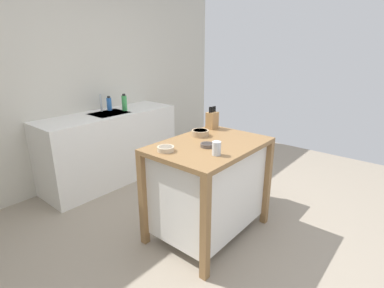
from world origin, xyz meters
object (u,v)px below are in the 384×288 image
at_px(bowl_stoneware_deep, 207,145).
at_px(bottle_dish_soap, 124,103).
at_px(bowl_ceramic_wide, 166,149).
at_px(drinking_cup, 217,148).
at_px(bottle_spray_cleaner, 109,104).
at_px(bowl_ceramic_small, 200,133).
at_px(trash_bin, 249,176).
at_px(sink_faucet, 101,103).
at_px(knife_block, 212,120).
at_px(kitchen_island, 209,184).

xyz_separation_m(bowl_stoneware_deep, bottle_dish_soap, (0.46, 1.69, 0.09)).
xyz_separation_m(bowl_ceramic_wide, drinking_cup, (0.19, -0.37, 0.03)).
bearing_deg(bottle_spray_cleaner, bowl_stoneware_deep, -100.44).
bearing_deg(bowl_stoneware_deep, bowl_ceramic_small, 48.09).
bearing_deg(trash_bin, sink_faucet, 108.81).
height_order(bowl_ceramic_small, bottle_dish_soap, bottle_dish_soap).
distance_m(drinking_cup, sink_faucet, 2.08).
relative_size(bowl_ceramic_wide, bowl_stoneware_deep, 1.23).
xyz_separation_m(knife_block, sink_faucet, (-0.27, 1.57, 0.03)).
height_order(kitchen_island, bottle_dish_soap, bottle_dish_soap).
xyz_separation_m(bowl_ceramic_wide, sink_faucet, (0.53, 1.69, 0.10)).
bearing_deg(sink_faucet, trash_bin, -71.19).
xyz_separation_m(bowl_stoneware_deep, trash_bin, (0.86, 0.04, -0.60)).
height_order(drinking_cup, bottle_spray_cleaner, bottle_spray_cleaner).
xyz_separation_m(bowl_ceramic_wide, bottle_spray_cleaner, (0.64, 1.66, 0.07)).
height_order(kitchen_island, bowl_ceramic_wide, bowl_ceramic_wide).
xyz_separation_m(knife_block, bowl_ceramic_small, (-0.28, -0.07, -0.06)).
distance_m(bowl_stoneware_deep, sink_faucet, 1.90).
distance_m(trash_bin, bottle_spray_cleaner, 2.01).
height_order(kitchen_island, bowl_ceramic_small, bowl_ceramic_small).
xyz_separation_m(kitchen_island, bowl_ceramic_small, (0.12, 0.20, 0.43)).
relative_size(bowl_stoneware_deep, trash_bin, 0.18).
relative_size(bowl_ceramic_small, drinking_cup, 1.49).
height_order(bowl_stoneware_deep, bottle_dish_soap, bottle_dish_soap).
xyz_separation_m(trash_bin, sink_faucet, (-0.63, 1.84, 0.70)).
bearing_deg(drinking_cup, trash_bin, 12.38).
xyz_separation_m(kitchen_island, bowl_stoneware_deep, (-0.09, -0.04, 0.41)).
bearing_deg(kitchen_island, bowl_ceramic_wide, 158.79).
relative_size(bowl_ceramic_small, sink_faucet, 0.74).
height_order(kitchen_island, bowl_stoneware_deep, bowl_stoneware_deep).
distance_m(drinking_cup, trash_bin, 1.18).
xyz_separation_m(sink_faucet, bottle_dish_soap, (0.22, -0.19, -0.01)).
height_order(bowl_stoneware_deep, drinking_cup, drinking_cup).
bearing_deg(bowl_ceramic_wide, trash_bin, -7.54).
xyz_separation_m(kitchen_island, bowl_ceramic_wide, (-0.39, 0.15, 0.42)).
bearing_deg(bottle_dish_soap, bottle_spray_cleaner, 124.74).
distance_m(kitchen_island, bowl_ceramic_small, 0.49).
distance_m(bowl_ceramic_wide, bowl_ceramic_small, 0.52).
relative_size(kitchen_island, bottle_dish_soap, 4.83).
xyz_separation_m(kitchen_island, trash_bin, (0.77, -0.00, -0.19)).
bearing_deg(bottle_dish_soap, drinking_cup, -106.83).
xyz_separation_m(bowl_ceramic_small, trash_bin, (0.64, -0.20, -0.61)).
distance_m(drinking_cup, bottle_dish_soap, 1.95).
bearing_deg(bowl_ceramic_wide, bottle_spray_cleaner, 69.02).
relative_size(bowl_ceramic_wide, bottle_spray_cleaner, 0.74).
relative_size(kitchen_island, bowl_ceramic_wide, 7.66).
height_order(bowl_ceramic_small, bottle_spray_cleaner, bottle_spray_cleaner).
bearing_deg(knife_block, bowl_ceramic_small, -166.21).
bearing_deg(sink_faucet, bowl_stoneware_deep, -97.14).
relative_size(bowl_ceramic_wide, bowl_ceramic_small, 0.84).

